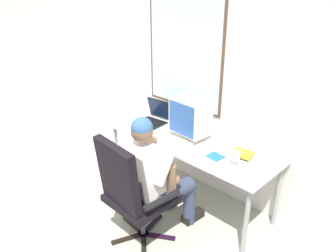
{
  "coord_description": "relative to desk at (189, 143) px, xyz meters",
  "views": [
    {
      "loc": [
        1.91,
        -0.58,
        2.2
      ],
      "look_at": [
        0.03,
        1.34,
        1.01
      ],
      "focal_mm": 34.71,
      "sensor_mm": 36.0,
      "label": 1
    }
  ],
  "objects": [
    {
      "name": "laptop",
      "position": [
        -0.57,
        0.05,
        0.12
      ],
      "size": [
        0.33,
        0.34,
        0.25
      ],
      "color": "black",
      "rests_on": "desk"
    },
    {
      "name": "wine_glass",
      "position": [
        0.64,
        -0.14,
        0.15
      ],
      "size": [
        0.08,
        0.08,
        0.14
      ],
      "color": "silver",
      "rests_on": "desk"
    },
    {
      "name": "crt_monitor",
      "position": [
        -0.01,
        0.02,
        0.28
      ],
      "size": [
        0.39,
        0.28,
        0.42
      ],
      "color": "beige",
      "rests_on": "desk"
    },
    {
      "name": "desk",
      "position": [
        0.0,
        0.0,
        0.0
      ],
      "size": [
        1.89,
        0.67,
        0.74
      ],
      "color": "gray",
      "rests_on": "ground"
    },
    {
      "name": "book_stack",
      "position": [
        0.6,
        0.05,
        0.08
      ],
      "size": [
        0.2,
        0.16,
        0.05
      ],
      "color": "black",
      "rests_on": "desk"
    },
    {
      "name": "office_chair",
      "position": [
        0.07,
        -0.84,
        -0.12
      ],
      "size": [
        0.64,
        0.62,
        1.05
      ],
      "color": "black",
      "rests_on": "ground"
    },
    {
      "name": "wall_rear",
      "position": [
        0.0,
        0.39,
        0.61
      ],
      "size": [
        5.52,
        0.08,
        2.57
      ],
      "color": "silver",
      "rests_on": "ground"
    },
    {
      "name": "cd_case",
      "position": [
        0.43,
        -0.13,
        0.06
      ],
      "size": [
        0.15,
        0.14,
        0.01
      ],
      "color": "blue",
      "rests_on": "desk"
    },
    {
      "name": "person_seated",
      "position": [
        0.09,
        -0.57,
        -0.07
      ],
      "size": [
        0.55,
        0.77,
        1.2
      ],
      "color": "#2F374E",
      "rests_on": "ground"
    }
  ]
}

